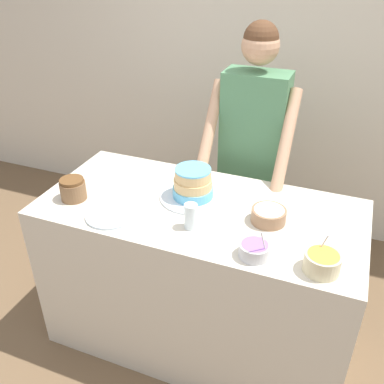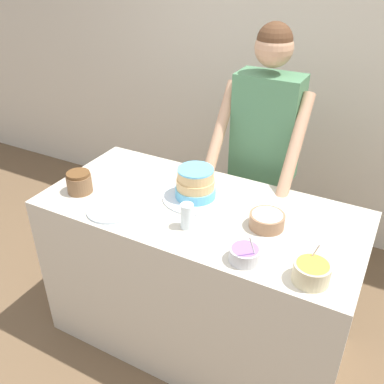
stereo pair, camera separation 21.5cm
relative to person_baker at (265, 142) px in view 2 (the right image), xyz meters
name	(u,v)px [view 2 (the right image)]	position (x,y,z in m)	size (l,w,h in m)	color
ground_plane	(166,382)	(-0.11, -1.05, -1.09)	(14.00, 14.00, 0.00)	brown
wall_back	(292,73)	(-0.11, 0.83, 0.21)	(10.00, 0.05, 2.60)	beige
counter	(199,276)	(-0.11, -0.65, -0.61)	(1.69, 0.79, 0.96)	beige
person_baker	(265,142)	(0.00, 0.00, 0.00)	(0.53, 0.49, 1.78)	#2D2D38
cake	(195,186)	(-0.17, -0.58, -0.06)	(0.36, 0.36, 0.18)	silver
frosting_bowl_white	(267,220)	(0.26, -0.65, -0.10)	(0.17, 0.17, 0.07)	#936B4C
frosting_bowl_purple	(245,254)	(0.26, -0.94, -0.10)	(0.14, 0.14, 0.17)	silver
frosting_bowl_orange	(312,272)	(0.55, -0.93, -0.09)	(0.15, 0.15, 0.15)	beige
drinking_glass	(187,216)	(-0.08, -0.84, -0.07)	(0.06, 0.06, 0.13)	silver
ceramic_plate	(111,210)	(-0.49, -0.90, -0.13)	(0.25, 0.25, 0.01)	silver
stoneware_jar	(79,182)	(-0.76, -0.82, -0.08)	(0.14, 0.14, 0.12)	brown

